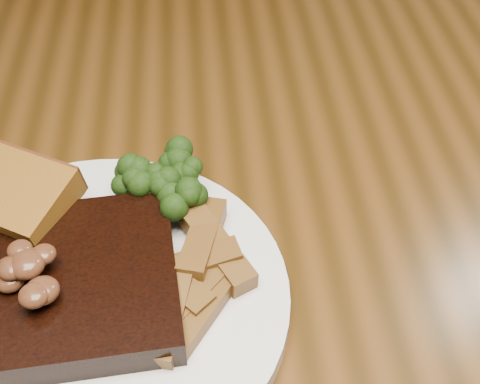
{
  "coord_description": "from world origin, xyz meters",
  "views": [
    {
      "loc": [
        -0.02,
        -0.35,
        1.14
      ],
      "look_at": [
        0.01,
        0.02,
        0.78
      ],
      "focal_mm": 50.0,
      "sensor_mm": 36.0,
      "label": 1
    }
  ],
  "objects_px": {
    "chair_far": "(179,109)",
    "plate": "(89,302)",
    "steak": "(43,288)",
    "potato_wedges": "(181,286)",
    "dining_table": "(229,307)",
    "garlic_bread": "(4,208)"
  },
  "relations": [
    {
      "from": "plate",
      "to": "potato_wedges",
      "type": "bearing_deg",
      "value": -3.87
    },
    {
      "from": "plate",
      "to": "potato_wedges",
      "type": "distance_m",
      "value": 0.07
    },
    {
      "from": "plate",
      "to": "garlic_bread",
      "type": "height_order",
      "value": "garlic_bread"
    },
    {
      "from": "chair_far",
      "to": "plate",
      "type": "height_order",
      "value": "chair_far"
    },
    {
      "from": "plate",
      "to": "steak",
      "type": "distance_m",
      "value": 0.03
    },
    {
      "from": "chair_far",
      "to": "steak",
      "type": "relative_size",
      "value": 4.49
    },
    {
      "from": "dining_table",
      "to": "garlic_bread",
      "type": "distance_m",
      "value": 0.21
    },
    {
      "from": "chair_far",
      "to": "potato_wedges",
      "type": "height_order",
      "value": "chair_far"
    },
    {
      "from": "potato_wedges",
      "to": "garlic_bread",
      "type": "bearing_deg",
      "value": 147.48
    },
    {
      "from": "chair_far",
      "to": "potato_wedges",
      "type": "relative_size",
      "value": 8.2
    },
    {
      "from": "plate",
      "to": "garlic_bread",
      "type": "xyz_separation_m",
      "value": [
        -0.07,
        0.08,
        0.02
      ]
    },
    {
      "from": "dining_table",
      "to": "chair_far",
      "type": "bearing_deg",
      "value": 95.02
    },
    {
      "from": "plate",
      "to": "potato_wedges",
      "type": "xyz_separation_m",
      "value": [
        0.07,
        -0.0,
        0.02
      ]
    },
    {
      "from": "dining_table",
      "to": "steak",
      "type": "distance_m",
      "value": 0.19
    },
    {
      "from": "dining_table",
      "to": "garlic_bread",
      "type": "relative_size",
      "value": 13.94
    },
    {
      "from": "dining_table",
      "to": "steak",
      "type": "height_order",
      "value": "steak"
    },
    {
      "from": "potato_wedges",
      "to": "steak",
      "type": "bearing_deg",
      "value": 177.39
    },
    {
      "from": "garlic_bread",
      "to": "dining_table",
      "type": "bearing_deg",
      "value": 22.37
    },
    {
      "from": "steak",
      "to": "garlic_bread",
      "type": "xyz_separation_m",
      "value": [
        -0.04,
        0.08,
        -0.0
      ]
    },
    {
      "from": "steak",
      "to": "potato_wedges",
      "type": "xyz_separation_m",
      "value": [
        0.09,
        -0.0,
        -0.0
      ]
    },
    {
      "from": "steak",
      "to": "potato_wedges",
      "type": "distance_m",
      "value": 0.09
    },
    {
      "from": "dining_table",
      "to": "chair_far",
      "type": "distance_m",
      "value": 0.61
    }
  ]
}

